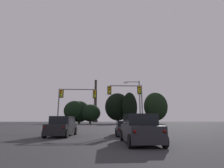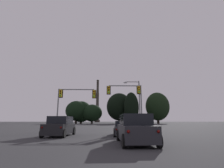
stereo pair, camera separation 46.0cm
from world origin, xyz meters
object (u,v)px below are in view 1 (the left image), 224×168
Objects in this scene: smokestack at (95,105)px; traffic_light_overhead_right at (131,96)px; sedan_right_lane_front at (125,129)px; traffic_light_overhead_left at (72,98)px; suv_left_lane_front at (62,126)px; street_lamp at (137,99)px; suv_right_lane_second at (139,129)px.

traffic_light_overhead_right is at bearing -84.95° from smokestack.
sedan_right_lane_front is 162.20m from smokestack.
traffic_light_overhead_left is 0.92× the size of traffic_light_overhead_right.
street_lamp is at bearing 50.76° from suv_left_lane_front.
sedan_right_lane_front is at bearing -45.33° from traffic_light_overhead_left.
suv_left_lane_front is at bearing -131.11° from street_lamp.
street_lamp reaches higher than traffic_light_overhead_right.
suv_left_lane_front is 0.76× the size of traffic_light_overhead_right.
traffic_light_overhead_right is 0.15× the size of smokestack.
traffic_light_overhead_right reaches higher than suv_left_lane_front.
street_lamp is 0.18× the size of smokestack.
suv_left_lane_front is 0.83× the size of traffic_light_overhead_left.
suv_right_lane_second is 13.68m from traffic_light_overhead_right.
traffic_light_overhead_left is 0.14× the size of smokestack.
suv_right_lane_second is at bearing -86.41° from sedan_right_lane_front.
sedan_right_lane_front is at bearing -107.42° from street_lamp.
smokestack reaches higher than sedan_right_lane_front.
suv_right_lane_second is 6.42m from sedan_right_lane_front.
smokestack reaches higher than suv_left_lane_front.
traffic_light_overhead_left is (-7.06, 13.36, 3.68)m from suv_right_lane_second.
suv_right_lane_second is 1.00× the size of suv_left_lane_front.
street_lamp is (3.16, 10.06, 4.19)m from sedan_right_lane_front.
smokestack is at bearing 93.96° from suv_left_lane_front.
traffic_light_overhead_right is 155.42m from smokestack.
suv_left_lane_front is 162.46m from smokestack.
sedan_right_lane_front is (6.17, 0.63, -0.23)m from suv_left_lane_front.
smokestack is at bearing 92.96° from suv_right_lane_second.
traffic_light_overhead_left is 8.47m from traffic_light_overhead_right.
suv_right_lane_second and suv_left_lane_front have the same top height.
traffic_light_overhead_right reaches higher than traffic_light_overhead_left.
suv_left_lane_front is 8.44m from traffic_light_overhead_left.
smokestack is (-12.06, 160.91, 16.39)m from sedan_right_lane_front.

